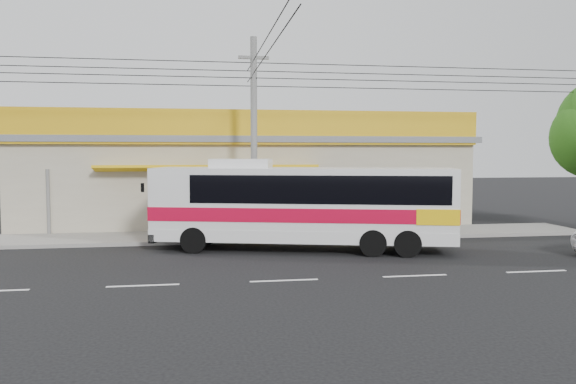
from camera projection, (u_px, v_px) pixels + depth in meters
name	position (u px, v px, depth m)	size (l,w,h in m)	color
ground	(273.00, 264.00, 18.78)	(120.00, 120.00, 0.00)	black
sidewalk	(255.00, 236.00, 24.69)	(30.00, 3.20, 0.15)	gray
lane_markings	(284.00, 281.00, 16.32)	(50.00, 0.12, 0.01)	silver
storefront_building	(245.00, 179.00, 29.99)	(22.60, 9.20, 5.70)	#A39A83
coach_bus	(307.00, 202.00, 21.28)	(11.54, 5.24, 3.48)	silver
utility_pole	(254.00, 73.00, 23.37)	(34.00, 14.00, 8.53)	slate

